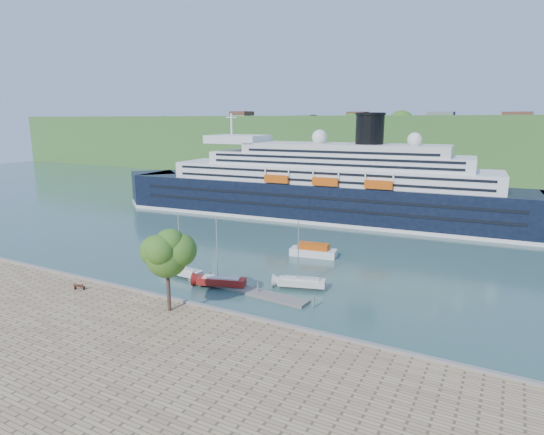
{
  "coord_description": "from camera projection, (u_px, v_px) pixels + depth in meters",
  "views": [
    {
      "loc": [
        35.58,
        -40.72,
        22.74
      ],
      "look_at": [
        -2.05,
        30.0,
        5.34
      ],
      "focal_mm": 30.0,
      "sensor_mm": 36.0,
      "label": 1
    }
  ],
  "objects": [
    {
      "name": "floating_pontoon",
      "position": [
        245.0,
        290.0,
        61.22
      ],
      "size": [
        18.74,
        3.8,
        0.41
      ],
      "primitive_type": null,
      "rotation": [
        0.0,
        0.0,
        -0.08
      ],
      "color": "slate",
      "rests_on": "ground"
    },
    {
      "name": "park_bench",
      "position": [
        79.0,
        286.0,
        59.07
      ],
      "size": [
        1.56,
        1.05,
        0.92
      ],
      "primitive_type": null,
      "rotation": [
        0.0,
        0.0,
        0.35
      ],
      "color": "#462414",
      "rests_on": "promenade"
    },
    {
      "name": "cruise_ship",
      "position": [
        319.0,
        166.0,
        104.43
      ],
      "size": [
        108.61,
        23.74,
        24.19
      ],
      "primitive_type": null,
      "rotation": [
        0.0,
        0.0,
        0.08
      ],
      "color": "black",
      "rests_on": "ground"
    },
    {
      "name": "sailboat_white_near",
      "position": [
        182.0,
        248.0,
        65.72
      ],
      "size": [
        6.97,
        2.3,
        8.87
      ],
      "primitive_type": null,
      "rotation": [
        0.0,
        0.0,
        -0.06
      ],
      "color": "silver",
      "rests_on": "ground"
    },
    {
      "name": "quay_coping",
      "position": [
        172.0,
        298.0,
        55.87
      ],
      "size": [
        220.0,
        0.5,
        0.3
      ],
      "primitive_type": "cube",
      "color": "slate",
      "rests_on": "promenade"
    },
    {
      "name": "ground",
      "position": [
        173.0,
        306.0,
        56.29
      ],
      "size": [
        400.0,
        400.0,
        0.0
      ],
      "primitive_type": "plane",
      "color": "#2F544E",
      "rests_on": "ground"
    },
    {
      "name": "far_hillside",
      "position": [
        414.0,
        147.0,
        178.83
      ],
      "size": [
        400.0,
        50.0,
        24.0
      ],
      "primitive_type": "cube",
      "color": "#306126",
      "rests_on": "ground"
    },
    {
      "name": "promenade_tree",
      "position": [
        167.0,
        267.0,
        51.59
      ],
      "size": [
        6.42,
        6.42,
        10.64
      ],
      "primitive_type": null,
      "color": "#255516",
      "rests_on": "promenade"
    },
    {
      "name": "tender_launch",
      "position": [
        313.0,
        250.0,
        76.84
      ],
      "size": [
        8.18,
        3.89,
        2.17
      ],
      "primitive_type": null,
      "rotation": [
        0.0,
        0.0,
        0.16
      ],
      "color": "#CC4D0C",
      "rests_on": "ground"
    },
    {
      "name": "sailboat_white_far",
      "position": [
        302.0,
        257.0,
        61.18
      ],
      "size": [
        7.39,
        3.93,
        9.2
      ],
      "primitive_type": null,
      "rotation": [
        0.0,
        0.0,
        0.29
      ],
      "color": "silver",
      "rests_on": "ground"
    },
    {
      "name": "sailboat_red",
      "position": [
        221.0,
        255.0,
        61.52
      ],
      "size": [
        7.62,
        4.12,
        9.49
      ],
      "primitive_type": null,
      "rotation": [
        0.0,
        0.0,
        0.3
      ],
      "color": "maroon",
      "rests_on": "ground"
    }
  ]
}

